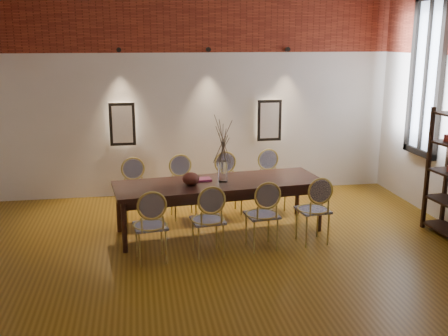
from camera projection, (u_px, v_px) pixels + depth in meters
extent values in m
cube|color=#865E16|center=(233.00, 275.00, 6.24)|extent=(7.00, 7.00, 0.02)
cube|color=silver|center=(196.00, 82.00, 9.15)|extent=(7.00, 0.10, 4.00)
cube|color=silver|center=(377.00, 208.00, 2.36)|extent=(7.00, 0.10, 4.00)
cube|color=maroon|center=(196.00, 7.00, 8.78)|extent=(7.00, 0.02, 1.50)
cube|color=#FFEAC6|center=(122.00, 124.00, 9.02)|extent=(0.36, 0.06, 0.66)
cube|color=#FFEAC6|center=(269.00, 120.00, 9.44)|extent=(0.36, 0.06, 0.66)
cylinder|color=black|center=(119.00, 50.00, 8.69)|extent=(0.08, 0.10, 0.08)
cylinder|color=black|center=(208.00, 50.00, 8.93)|extent=(0.08, 0.10, 0.08)
cylinder|color=black|center=(288.00, 49.00, 9.15)|extent=(0.08, 0.10, 0.08)
cube|color=silver|center=(427.00, 77.00, 8.19)|extent=(0.02, 0.78, 2.38)
cube|color=black|center=(426.00, 77.00, 8.19)|extent=(0.08, 0.90, 2.50)
cube|color=black|center=(426.00, 77.00, 8.19)|extent=(0.06, 0.06, 2.40)
cube|color=#351A14|center=(219.00, 207.00, 7.55)|extent=(3.05, 1.29, 0.75)
cylinder|color=silver|center=(223.00, 171.00, 7.44)|extent=(0.14, 0.14, 0.30)
ellipsoid|color=#5B251C|center=(191.00, 179.00, 7.28)|extent=(0.24, 0.24, 0.18)
cube|color=#952B59|center=(202.00, 180.00, 7.52)|extent=(0.28, 0.21, 0.03)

